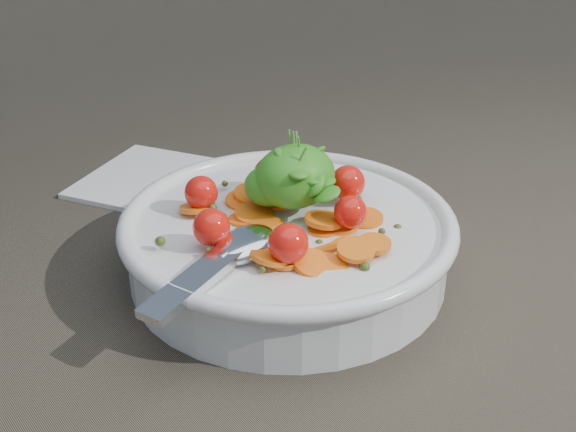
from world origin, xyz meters
TOP-DOWN VIEW (x-y plane):
  - ground at (0.00, 0.00)m, footprint 6.00×6.00m
  - bowl at (-0.01, 0.01)m, footprint 0.31×0.29m
  - napkin at (-0.01, 0.26)m, footprint 0.19×0.19m

SIDE VIEW (x-z plane):
  - ground at x=0.00m, z-range 0.00..0.00m
  - napkin at x=-0.01m, z-range 0.00..0.01m
  - bowl at x=-0.01m, z-range -0.03..0.09m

